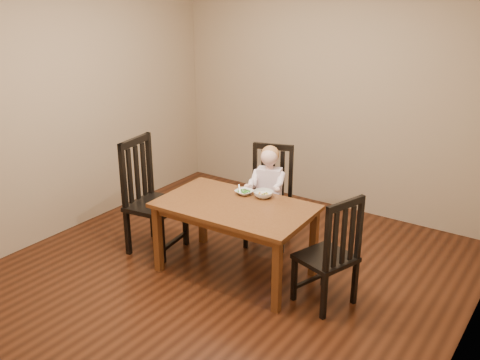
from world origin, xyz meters
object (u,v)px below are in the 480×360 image
Objects in this scene: toddler at (269,186)px; bowl_peas at (244,192)px; chair_child at (270,197)px; chair_right at (331,254)px; dining_table at (235,213)px; bowl_veg at (263,194)px; chair_left at (150,198)px.

toddler reaches higher than bowl_peas.
chair_right is (1.02, -0.73, -0.02)m from chair_child.
bowl_peas is at bearing 105.77° from dining_table.
bowl_peas is at bearing -167.64° from bowl_veg.
chair_child reaches higher than chair_right.
bowl_veg is at bearing 100.25° from chair_left.
chair_left is 1.17m from toddler.
chair_left is 6.30× the size of bowl_veg.
bowl_veg reaches higher than dining_table.
bowl_veg is (1.07, 0.36, 0.17)m from chair_left.
chair_child is 6.40× the size of bowl_peas.
bowl_peas is (0.01, -0.45, 0.08)m from toddler.
dining_table is 7.74× the size of bowl_veg.
bowl_veg is at bearing 96.25° from toddler.
bowl_veg is (0.21, -0.45, 0.23)m from chair_child.
toddler is 3.02× the size of bowl_veg.
dining_table is at bearing 108.94° from chair_right.
chair_child is at bearing 124.89° from chair_left.
chair_left is 7.22× the size of bowl_peas.
toddler reaches higher than bowl_veg.
chair_child is 0.55m from bowl_veg.
chair_left reaches higher than bowl_peas.
chair_left is 2.09× the size of toddler.
chair_right is at bearing 0.81° from dining_table.
chair_right reaches higher than dining_table.
toddler is 0.45m from bowl_peas.
toddler is (-1.01, 0.68, 0.15)m from chair_right.
chair_left reaches higher than dining_table.
chair_child is at bearing -90.00° from toddler.
bowl_veg is (0.19, -0.41, 0.09)m from toddler.
chair_left is 1.17× the size of chair_right.
chair_right is 1.79× the size of toddler.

